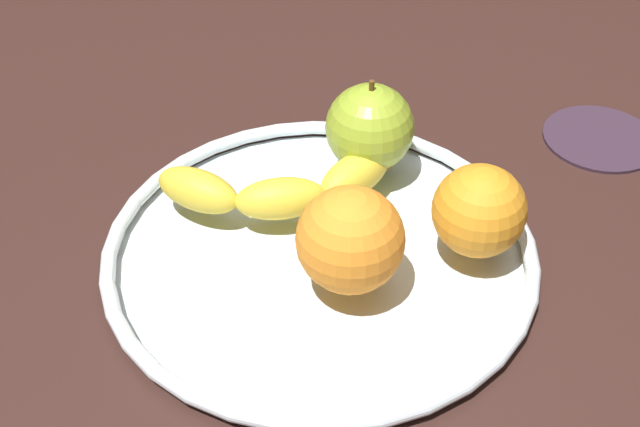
{
  "coord_description": "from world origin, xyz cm",
  "views": [
    {
      "loc": [
        -11.11,
        -45.95,
        45.89
      ],
      "look_at": [
        0.0,
        0.0,
        4.8
      ],
      "focal_mm": 47.21,
      "sensor_mm": 36.0,
      "label": 1
    }
  ],
  "objects_px": {
    "banana": "(283,186)",
    "apple": "(370,128)",
    "orange_center": "(350,240)",
    "orange_back_right": "(479,211)",
    "fruit_bowl": "(320,251)",
    "ambient_coaster": "(601,137)"
  },
  "relations": [
    {
      "from": "orange_center",
      "to": "ambient_coaster",
      "type": "bearing_deg",
      "value": 26.2
    },
    {
      "from": "fruit_bowl",
      "to": "orange_back_right",
      "type": "relative_size",
      "value": 4.76
    },
    {
      "from": "apple",
      "to": "orange_back_right",
      "type": "bearing_deg",
      "value": -67.06
    },
    {
      "from": "fruit_bowl",
      "to": "banana",
      "type": "distance_m",
      "value": 0.06
    },
    {
      "from": "orange_center",
      "to": "ambient_coaster",
      "type": "xyz_separation_m",
      "value": [
        0.28,
        0.14,
        -0.05
      ]
    },
    {
      "from": "orange_back_right",
      "to": "ambient_coaster",
      "type": "distance_m",
      "value": 0.22
    },
    {
      "from": "apple",
      "to": "orange_center",
      "type": "xyz_separation_m",
      "value": [
        -0.05,
        -0.13,
        0.0
      ]
    },
    {
      "from": "orange_back_right",
      "to": "orange_center",
      "type": "height_order",
      "value": "orange_center"
    },
    {
      "from": "fruit_bowl",
      "to": "apple",
      "type": "relative_size",
      "value": 4.07
    },
    {
      "from": "banana",
      "to": "apple",
      "type": "xyz_separation_m",
      "value": [
        0.08,
        0.03,
        0.02
      ]
    },
    {
      "from": "banana",
      "to": "ambient_coaster",
      "type": "relative_size",
      "value": 1.98
    },
    {
      "from": "fruit_bowl",
      "to": "apple",
      "type": "bearing_deg",
      "value": 53.99
    },
    {
      "from": "orange_back_right",
      "to": "banana",
      "type": "bearing_deg",
      "value": 147.18
    },
    {
      "from": "orange_center",
      "to": "apple",
      "type": "bearing_deg",
      "value": 68.21
    },
    {
      "from": "orange_back_right",
      "to": "orange_center",
      "type": "distance_m",
      "value": 0.1
    },
    {
      "from": "fruit_bowl",
      "to": "orange_back_right",
      "type": "height_order",
      "value": "orange_back_right"
    },
    {
      "from": "orange_back_right",
      "to": "orange_center",
      "type": "bearing_deg",
      "value": -173.25
    },
    {
      "from": "apple",
      "to": "ambient_coaster",
      "type": "xyz_separation_m",
      "value": [
        0.23,
        0.01,
        -0.05
      ]
    },
    {
      "from": "orange_back_right",
      "to": "apple",
      "type": "bearing_deg",
      "value": 112.94
    },
    {
      "from": "ambient_coaster",
      "to": "orange_back_right",
      "type": "bearing_deg",
      "value": -144.68
    },
    {
      "from": "banana",
      "to": "orange_back_right",
      "type": "distance_m",
      "value": 0.16
    },
    {
      "from": "apple",
      "to": "orange_center",
      "type": "height_order",
      "value": "apple"
    }
  ]
}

